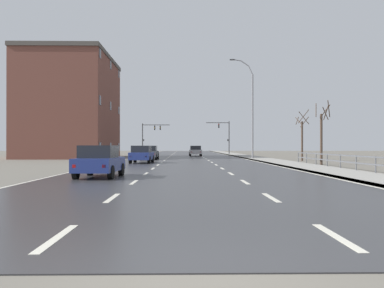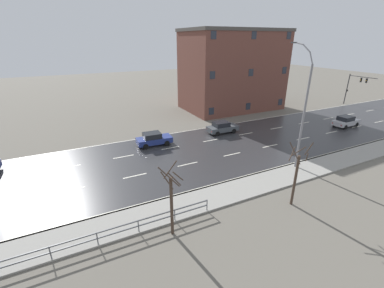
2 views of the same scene
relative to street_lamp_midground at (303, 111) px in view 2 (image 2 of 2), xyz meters
name	(u,v)px [view 2 (image 2 of 2)]	position (x,y,z in m)	size (l,w,h in m)	color
ground_plane	(274,137)	(-7.43, 4.37, -5.69)	(160.00, 160.00, 0.12)	#666056
road_asphalt_strip	(336,124)	(-7.43, 16.37, -5.62)	(14.00, 120.00, 0.03)	#303033
street_lamp_midground	(303,111)	(0.00, 0.00, 0.00)	(2.70, 0.24, 11.54)	slate
traffic_signal_left	(355,84)	(-14.05, 29.43, -1.72)	(5.09, 0.36, 5.65)	#38383A
car_far_left	(154,139)	(-11.46, -10.64, -4.82)	(1.98, 4.17, 1.57)	navy
car_mid_centre	(222,127)	(-11.54, -1.05, -4.82)	(1.90, 4.13, 1.57)	#474C51
car_distant	(346,121)	(-5.97, 16.35, -4.82)	(1.92, 4.14, 1.57)	#B7B7BC
brick_building	(232,70)	(-22.54, 7.73, 1.06)	(10.46, 16.82, 13.35)	brown
bare_tree_mid	(172,202)	(3.49, -14.38, -3.16)	(1.35, 1.62, 5.19)	#423328
bare_tree_far	(296,176)	(4.49, -4.98, -3.18)	(1.50, 1.55, 5.34)	#423328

